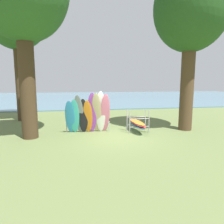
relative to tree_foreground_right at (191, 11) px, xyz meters
name	(u,v)px	position (x,y,z in m)	size (l,w,h in m)	color
ground_plane	(116,137)	(-4.32, -0.91, -6.64)	(80.00, 80.00, 0.00)	olive
lake_water	(88,97)	(-4.32, 27.18, -6.59)	(80.00, 36.00, 0.10)	slate
tree_foreground_right	(191,11)	(0.00, 0.00, 0.00)	(4.10, 4.10, 9.16)	#4C3823
tree_mid_behind	(15,12)	(-10.29, 4.80, 0.89)	(4.49, 4.49, 10.22)	#42301E
leaning_board_pile	(88,114)	(-5.67, 0.18, -5.61)	(2.51, 0.87, 2.33)	#2D8ED1
board_storage_rack	(137,123)	(-2.95, -0.01, -6.15)	(1.15, 2.12, 1.25)	#9EA0A5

